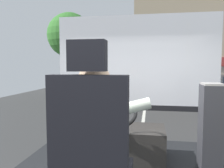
% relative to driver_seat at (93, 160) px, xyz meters
% --- Properties ---
extents(ground, '(18.00, 44.00, 0.06)m').
position_rel_driver_seat_xyz_m(ground, '(0.14, 9.34, -1.42)').
color(ground, '#353535').
extents(driver_seat, '(0.48, 0.48, 1.31)m').
position_rel_driver_seat_xyz_m(driver_seat, '(0.00, 0.00, 0.00)').
color(driver_seat, black).
rests_on(driver_seat, bus_floor).
extents(bus_driver, '(0.76, 0.57, 0.73)m').
position_rel_driver_seat_xyz_m(bus_driver, '(-0.00, 0.12, 0.16)').
color(bus_driver, '#282833').
rests_on(bus_driver, driver_seat).
extents(steering_console, '(1.10, 0.96, 0.80)m').
position_rel_driver_seat_xyz_m(steering_console, '(0.00, 1.35, -0.34)').
color(steering_console, '#282623').
rests_on(steering_console, bus_floor).
extents(fare_box, '(0.21, 0.26, 0.98)m').
position_rel_driver_seat_xyz_m(fare_box, '(1.01, 1.14, -0.07)').
color(fare_box, '#333338').
rests_on(fare_box, bus_floor).
extents(windshield_panel, '(2.50, 0.08, 1.48)m').
position_rel_driver_seat_xyz_m(windshield_panel, '(0.14, 2.16, 0.49)').
color(windshield_panel, silver).
extents(street_tree, '(2.53, 2.53, 5.00)m').
position_rel_driver_seat_xyz_m(street_tree, '(-4.20, 11.03, 2.31)').
color(street_tree, '#4C3828').
rests_on(street_tree, ground).
extents(shop_building, '(11.21, 5.13, 6.69)m').
position_rel_driver_seat_xyz_m(shop_building, '(4.82, 17.00, 1.95)').
color(shop_building, tan).
rests_on(shop_building, ground).
extents(parked_car_red, '(1.77, 4.09, 1.32)m').
position_rel_driver_seat_xyz_m(parked_car_red, '(4.89, 16.83, -0.72)').
color(parked_car_red, maroon).
rests_on(parked_car_red, ground).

